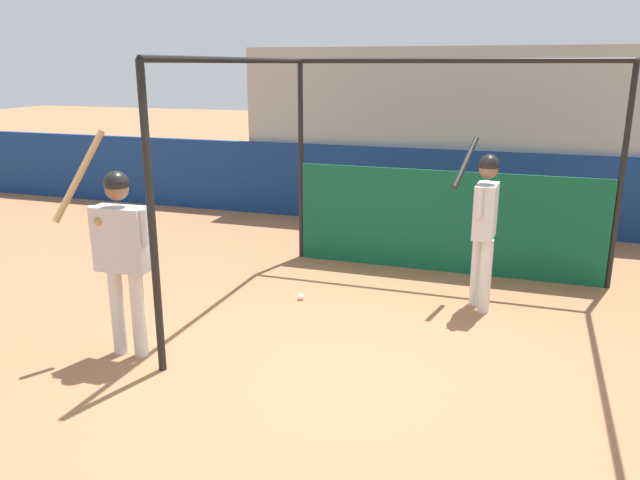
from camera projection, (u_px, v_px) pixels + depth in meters
ground_plane at (343, 378)px, 5.52m from camera, size 60.00×60.00×0.00m
outfield_wall at (439, 189)px, 10.51m from camera, size 24.00×0.12×1.32m
bleacher_section at (454, 129)px, 11.80m from camera, size 7.05×3.20×3.00m
batting_cage at (441, 194)px, 7.55m from camera, size 4.13×3.73×2.76m
player_batter at (484, 218)px, 6.85m from camera, size 0.50×0.87×1.88m
player_waiting at (121, 246)px, 5.70m from camera, size 0.83×0.56×2.11m
baseball at (301, 297)px, 7.35m from camera, size 0.07×0.07×0.07m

